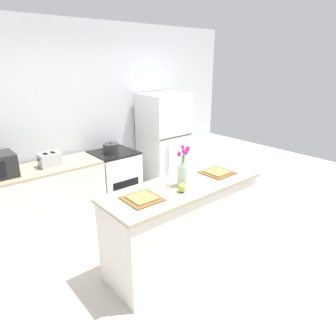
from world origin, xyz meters
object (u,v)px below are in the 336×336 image
at_px(refrigerator, 163,145).
at_px(toaster, 50,160).
at_px(stove_range, 115,181).
at_px(plate_setting_left, 142,198).
at_px(plate_setting_right, 217,172).
at_px(pear_figurine, 182,187).
at_px(cooking_pot, 111,148).
at_px(flower_vase, 183,172).

bearing_deg(refrigerator, toaster, -179.45).
bearing_deg(stove_range, plate_setting_left, -111.65).
relative_size(refrigerator, plate_setting_right, 4.98).
bearing_deg(pear_figurine, cooking_pot, 83.44).
relative_size(plate_setting_left, cooking_pot, 1.47).
bearing_deg(toaster, flower_vase, -63.25).
bearing_deg(toaster, stove_range, 1.08).
height_order(stove_range, plate_setting_right, plate_setting_right).
bearing_deg(pear_figurine, toaster, 111.94).
bearing_deg(cooking_pot, toaster, -179.09).
distance_m(refrigerator, plate_setting_left, 2.26).
xyz_separation_m(refrigerator, cooking_pot, (-0.99, -0.00, 0.14)).
bearing_deg(toaster, cooking_pot, 0.91).
bearing_deg(flower_vase, pear_figurine, -136.74).
bearing_deg(toaster, plate_setting_left, -79.71).
xyz_separation_m(stove_range, toaster, (-0.93, -0.02, 0.54)).
xyz_separation_m(plate_setting_right, toaster, (-1.36, 1.59, 0.05)).
bearing_deg(pear_figurine, stove_range, 82.15).
relative_size(plate_setting_left, plate_setting_right, 1.00).
height_order(refrigerator, cooking_pot, refrigerator).
height_order(flower_vase, cooking_pot, flower_vase).
bearing_deg(plate_setting_left, flower_vase, -1.05).
height_order(pear_figurine, cooking_pot, pear_figurine).
bearing_deg(plate_setting_left, stove_range, 68.35).
bearing_deg(refrigerator, stove_range, -179.96).
xyz_separation_m(stove_range, plate_setting_right, (0.44, -1.60, 0.49)).
bearing_deg(stove_range, plate_setting_right, -74.77).
relative_size(flower_vase, pear_figurine, 3.28).
bearing_deg(plate_setting_right, stove_range, 105.23).
height_order(flower_vase, plate_setting_left, flower_vase).
bearing_deg(refrigerator, plate_setting_left, -134.67).
relative_size(pear_figurine, toaster, 0.48).
bearing_deg(refrigerator, plate_setting_right, -107.73).
distance_m(flower_vase, toaster, 1.79).
xyz_separation_m(flower_vase, plate_setting_left, (-0.52, 0.01, -0.14)).
bearing_deg(flower_vase, plate_setting_left, 178.95).
height_order(pear_figurine, toaster, toaster).
relative_size(refrigerator, cooking_pot, 7.32).
distance_m(refrigerator, cooking_pot, 1.00).
xyz_separation_m(stove_range, flower_vase, (-0.12, -1.61, 0.63)).
bearing_deg(plate_setting_left, cooking_pot, 69.54).
relative_size(refrigerator, pear_figurine, 12.44).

